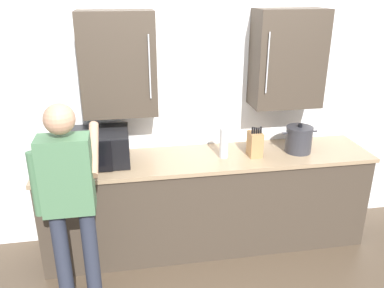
{
  "coord_description": "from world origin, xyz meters",
  "views": [
    {
      "loc": [
        -0.69,
        -2.45,
        2.31
      ],
      "look_at": [
        -0.15,
        0.67,
        1.05
      ],
      "focal_mm": 37.44,
      "sensor_mm": 36.0,
      "label": 1
    }
  ],
  "objects_px": {
    "stock_pot": "(299,139)",
    "microwave_oven": "(97,148)",
    "knife_block": "(255,144)",
    "person_figure": "(69,197)",
    "thermos_flask": "(224,143)"
  },
  "relations": [
    {
      "from": "microwave_oven",
      "to": "knife_block",
      "type": "xyz_separation_m",
      "value": [
        1.36,
        -0.08,
        -0.03
      ]
    },
    {
      "from": "thermos_flask",
      "to": "knife_block",
      "type": "distance_m",
      "value": 0.28
    },
    {
      "from": "knife_block",
      "to": "person_figure",
      "type": "xyz_separation_m",
      "value": [
        -1.52,
        -0.62,
        -0.04
      ]
    },
    {
      "from": "thermos_flask",
      "to": "microwave_oven",
      "type": "bearing_deg",
      "value": 176.22
    },
    {
      "from": "microwave_oven",
      "to": "thermos_flask",
      "type": "bearing_deg",
      "value": -3.78
    },
    {
      "from": "knife_block",
      "to": "person_figure",
      "type": "bearing_deg",
      "value": -157.62
    },
    {
      "from": "stock_pot",
      "to": "person_figure",
      "type": "bearing_deg",
      "value": -161.54
    },
    {
      "from": "knife_block",
      "to": "person_figure",
      "type": "distance_m",
      "value": 1.64
    },
    {
      "from": "microwave_oven",
      "to": "person_figure",
      "type": "height_order",
      "value": "person_figure"
    },
    {
      "from": "microwave_oven",
      "to": "stock_pot",
      "type": "distance_m",
      "value": 1.78
    },
    {
      "from": "person_figure",
      "to": "microwave_oven",
      "type": "bearing_deg",
      "value": 77.62
    },
    {
      "from": "stock_pot",
      "to": "thermos_flask",
      "type": "bearing_deg",
      "value": -179.07
    },
    {
      "from": "microwave_oven",
      "to": "person_figure",
      "type": "bearing_deg",
      "value": -102.38
    },
    {
      "from": "thermos_flask",
      "to": "person_figure",
      "type": "xyz_separation_m",
      "value": [
        -1.24,
        -0.63,
        -0.06
      ]
    },
    {
      "from": "stock_pot",
      "to": "microwave_oven",
      "type": "bearing_deg",
      "value": 178.06
    }
  ]
}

